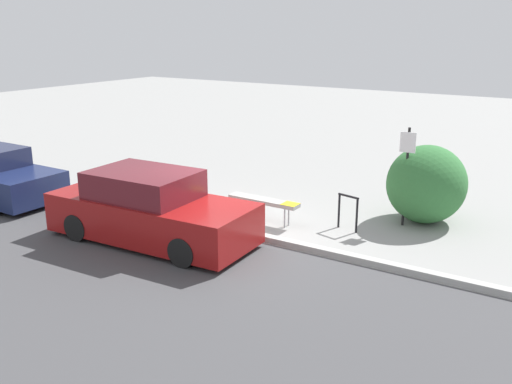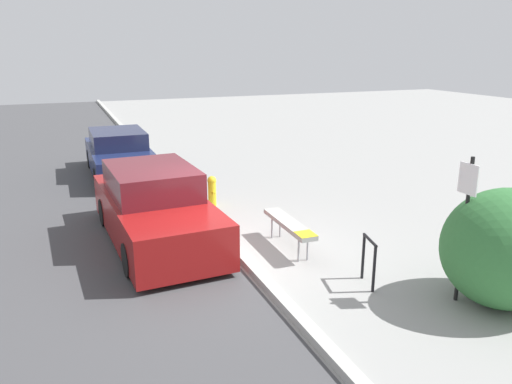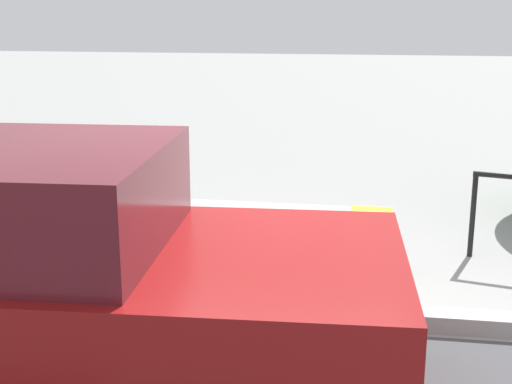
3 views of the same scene
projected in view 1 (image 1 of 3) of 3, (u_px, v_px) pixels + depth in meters
ground_plane at (233, 233)px, 12.78m from camera, size 60.00×60.00×0.00m
road_strip at (38, 333)px, 8.61m from camera, size 60.00×10.00×0.01m
curb at (233, 231)px, 12.76m from camera, size 60.00×0.20×0.13m
bench at (264, 201)px, 13.39m from camera, size 1.82×0.36×0.57m
bike_rack at (348, 209)px, 12.86m from camera, size 0.55×0.18×0.83m
sign_post at (406, 168)px, 12.92m from camera, size 0.36×0.08×2.30m
fire_hydrant at (145, 191)px, 14.61m from camera, size 0.36×0.22×0.77m
shrub_hedge at (426, 184)px, 13.32m from camera, size 1.84×1.98×1.83m
parked_car_near at (150, 210)px, 12.19m from camera, size 4.64×2.00×1.53m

